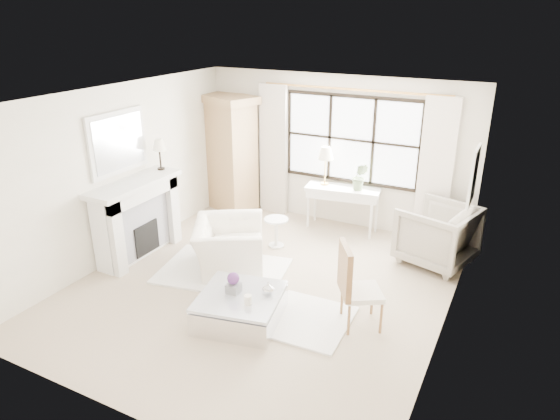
# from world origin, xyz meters

# --- Properties ---
(floor) EXTENTS (5.50, 5.50, 0.00)m
(floor) POSITION_xyz_m (0.00, 0.00, 0.00)
(floor) COLOR #BDA78C
(floor) RESTS_ON ground
(ceiling) EXTENTS (5.50, 5.50, 0.00)m
(ceiling) POSITION_xyz_m (0.00, 0.00, 2.70)
(ceiling) COLOR silver
(ceiling) RESTS_ON ground
(wall_back) EXTENTS (5.00, 0.00, 5.00)m
(wall_back) POSITION_xyz_m (0.00, 2.75, 1.35)
(wall_back) COLOR silver
(wall_back) RESTS_ON ground
(wall_front) EXTENTS (5.00, 0.00, 5.00)m
(wall_front) POSITION_xyz_m (0.00, -2.75, 1.35)
(wall_front) COLOR white
(wall_front) RESTS_ON ground
(wall_left) EXTENTS (0.00, 5.50, 5.50)m
(wall_left) POSITION_xyz_m (-2.50, 0.00, 1.35)
(wall_left) COLOR silver
(wall_left) RESTS_ON ground
(wall_right) EXTENTS (0.00, 5.50, 5.50)m
(wall_right) POSITION_xyz_m (2.50, 0.00, 1.35)
(wall_right) COLOR silver
(wall_right) RESTS_ON ground
(window_pane) EXTENTS (2.40, 0.02, 1.50)m
(window_pane) POSITION_xyz_m (0.30, 2.73, 1.60)
(window_pane) COLOR white
(window_pane) RESTS_ON wall_back
(window_frame) EXTENTS (2.50, 0.04, 1.50)m
(window_frame) POSITION_xyz_m (0.30, 2.72, 1.60)
(window_frame) COLOR black
(window_frame) RESTS_ON wall_back
(curtain_rod) EXTENTS (3.30, 0.04, 0.04)m
(curtain_rod) POSITION_xyz_m (0.30, 2.67, 2.47)
(curtain_rod) COLOR #C58B44
(curtain_rod) RESTS_ON wall_back
(curtain_left) EXTENTS (0.55, 0.10, 2.47)m
(curtain_left) POSITION_xyz_m (-1.20, 2.65, 1.24)
(curtain_left) COLOR beige
(curtain_left) RESTS_ON ground
(curtain_right) EXTENTS (0.55, 0.10, 2.47)m
(curtain_right) POSITION_xyz_m (1.80, 2.65, 1.24)
(curtain_right) COLOR white
(curtain_right) RESTS_ON ground
(fireplace) EXTENTS (0.58, 1.66, 1.26)m
(fireplace) POSITION_xyz_m (-2.27, 0.00, 0.65)
(fireplace) COLOR silver
(fireplace) RESTS_ON ground
(mirror_frame) EXTENTS (0.05, 1.15, 0.95)m
(mirror_frame) POSITION_xyz_m (-2.47, 0.00, 1.84)
(mirror_frame) COLOR silver
(mirror_frame) RESTS_ON wall_left
(mirror_glass) EXTENTS (0.02, 1.00, 0.80)m
(mirror_glass) POSITION_xyz_m (-2.44, 0.00, 1.84)
(mirror_glass) COLOR silver
(mirror_glass) RESTS_ON wall_left
(art_frame) EXTENTS (0.04, 0.62, 0.82)m
(art_frame) POSITION_xyz_m (2.47, 1.70, 1.55)
(art_frame) COLOR silver
(art_frame) RESTS_ON wall_right
(art_canvas) EXTENTS (0.01, 0.52, 0.72)m
(art_canvas) POSITION_xyz_m (2.45, 1.70, 1.55)
(art_canvas) COLOR #B9A78F
(art_canvas) RESTS_ON wall_right
(mantel_lamp) EXTENTS (0.22, 0.22, 0.51)m
(mantel_lamp) POSITION_xyz_m (-2.25, 0.67, 1.65)
(mantel_lamp) COLOR black
(mantel_lamp) RESTS_ON fireplace
(armoire) EXTENTS (1.29, 1.05, 2.24)m
(armoire) POSITION_xyz_m (-2.05, 2.44, 1.14)
(armoire) COLOR tan
(armoire) RESTS_ON floor
(console_table) EXTENTS (1.35, 0.63, 0.80)m
(console_table) POSITION_xyz_m (0.29, 2.44, 0.40)
(console_table) COLOR white
(console_table) RESTS_ON floor
(console_lamp) EXTENTS (0.28, 0.28, 0.69)m
(console_lamp) POSITION_xyz_m (-0.06, 2.46, 1.36)
(console_lamp) COLOR #BA8F40
(console_lamp) RESTS_ON console_table
(orchid_plant) EXTENTS (0.30, 0.25, 0.49)m
(orchid_plant) POSITION_xyz_m (0.59, 2.44, 1.04)
(orchid_plant) COLOR #5C734C
(orchid_plant) RESTS_ON console_table
(side_table) EXTENTS (0.40, 0.40, 0.51)m
(side_table) POSITION_xyz_m (-0.43, 1.27, 0.33)
(side_table) COLOR silver
(side_table) RESTS_ON floor
(rug_left) EXTENTS (2.07, 1.64, 0.03)m
(rug_left) POSITION_xyz_m (-0.74, 0.12, 0.02)
(rug_left) COLOR white
(rug_left) RESTS_ON floor
(rug_right) EXTENTS (1.51, 1.16, 0.03)m
(rug_right) POSITION_xyz_m (0.72, -0.49, 0.01)
(rug_right) COLOR white
(rug_right) RESTS_ON floor
(club_armchair) EXTENTS (1.45, 1.50, 0.75)m
(club_armchair) POSITION_xyz_m (-0.71, 0.26, 0.38)
(club_armchair) COLOR white
(club_armchair) RESTS_ON floor
(wingback_chair) EXTENTS (1.29, 1.27, 0.95)m
(wingback_chair) POSITION_xyz_m (2.05, 1.91, 0.47)
(wingback_chair) COLOR #A29989
(wingback_chair) RESTS_ON floor
(french_chair) EXTENTS (0.67, 0.66, 1.08)m
(french_chair) POSITION_xyz_m (1.54, -0.25, 0.31)
(french_chair) COLOR olive
(french_chair) RESTS_ON floor
(coffee_table) EXTENTS (1.18, 1.18, 0.38)m
(coffee_table) POSITION_xyz_m (0.17, -0.86, 0.18)
(coffee_table) COLOR silver
(coffee_table) RESTS_ON floor
(planter_box) EXTENTS (0.17, 0.17, 0.12)m
(planter_box) POSITION_xyz_m (0.07, -0.84, 0.44)
(planter_box) COLOR slate
(planter_box) RESTS_ON coffee_table
(planter_flowers) EXTENTS (0.16, 0.16, 0.16)m
(planter_flowers) POSITION_xyz_m (0.07, -0.84, 0.58)
(planter_flowers) COLOR #5B2C6F
(planter_flowers) RESTS_ON planter_box
(pillar_candle) EXTENTS (0.09, 0.09, 0.12)m
(pillar_candle) POSITION_xyz_m (0.37, -1.00, 0.44)
(pillar_candle) COLOR white
(pillar_candle) RESTS_ON coffee_table
(coffee_vase) EXTENTS (0.19, 0.19, 0.16)m
(coffee_vase) POSITION_xyz_m (0.48, -0.67, 0.46)
(coffee_vase) COLOR silver
(coffee_vase) RESTS_ON coffee_table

